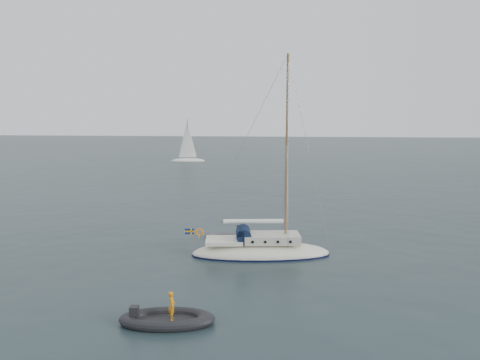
# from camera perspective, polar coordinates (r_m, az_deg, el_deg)

# --- Properties ---
(ground) EXTENTS (300.00, 300.00, 0.00)m
(ground) POSITION_cam_1_polar(r_m,az_deg,el_deg) (29.50, 5.63, -9.08)
(ground) COLOR black
(ground) RESTS_ON ground
(sailboat) EXTENTS (8.94, 2.68, 12.73)m
(sailboat) POSITION_cam_1_polar(r_m,az_deg,el_deg) (29.01, 2.58, -7.36)
(sailboat) COLOR white
(sailboat) RESTS_ON ground
(dinghy) EXTENTS (3.08, 1.39, 0.44)m
(dinghy) POSITION_cam_1_polar(r_m,az_deg,el_deg) (32.56, -1.77, -7.03)
(dinghy) COLOR #515156
(dinghy) RESTS_ON ground
(rib) EXTENTS (4.02, 1.83, 1.43)m
(rib) POSITION_cam_1_polar(r_m,az_deg,el_deg) (20.52, -8.93, -16.35)
(rib) COLOR black
(rib) RESTS_ON ground
(distant_yacht_c) EXTENTS (6.18, 3.30, 8.19)m
(distant_yacht_c) POSITION_cam_1_polar(r_m,az_deg,el_deg) (86.21, -6.42, 4.61)
(distant_yacht_c) COLOR white
(distant_yacht_c) RESTS_ON ground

